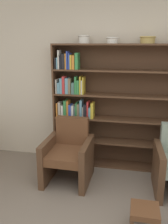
# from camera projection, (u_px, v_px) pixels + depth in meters

# --- Properties ---
(wall_back) EXTENTS (12.00, 0.06, 2.75)m
(wall_back) POSITION_uv_depth(u_px,v_px,m) (118.00, 79.00, 3.88)
(wall_back) COLOR beige
(wall_back) RESTS_ON ground
(bookshelf) EXTENTS (2.23, 0.30, 1.91)m
(bookshelf) POSITION_uv_depth(u_px,v_px,m) (110.00, 109.00, 3.85)
(bookshelf) COLOR brown
(bookshelf) RESTS_ON ground
(bowl_terracotta) EXTENTS (0.18, 0.18, 0.11)m
(bowl_terracotta) POSITION_uv_depth(u_px,v_px,m) (84.00, 39.00, 3.64)
(bowl_terracotta) COLOR silver
(bowl_terracotta) RESTS_ON bookshelf
(bowl_cream) EXTENTS (0.18, 0.18, 0.09)m
(bowl_cream) POSITION_uv_depth(u_px,v_px,m) (112.00, 40.00, 3.56)
(bowl_cream) COLOR silver
(bowl_cream) RESTS_ON bookshelf
(bowl_olive) EXTENTS (0.23, 0.23, 0.10)m
(bowl_olive) POSITION_uv_depth(u_px,v_px,m) (148.00, 39.00, 3.46)
(bowl_olive) COLOR tan
(bowl_olive) RESTS_ON bookshelf
(armchair_leather) EXTENTS (0.65, 0.69, 0.87)m
(armchair_leather) POSITION_uv_depth(u_px,v_px,m) (69.00, 154.00, 3.55)
(armchair_leather) COLOR brown
(armchair_leather) RESTS_ON ground
(footstool) EXTENTS (0.29, 0.29, 0.28)m
(footstool) POSITION_uv_depth(u_px,v_px,m) (145.00, 213.00, 2.57)
(footstool) COLOR brown
(footstool) RESTS_ON ground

